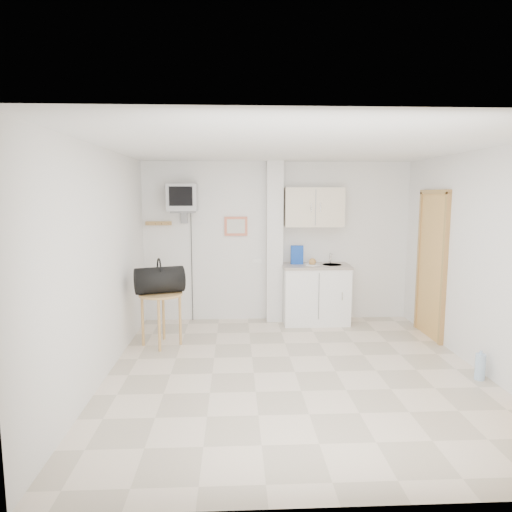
{
  "coord_description": "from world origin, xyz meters",
  "views": [
    {
      "loc": [
        -0.67,
        -4.91,
        2.01
      ],
      "look_at": [
        -0.41,
        0.6,
        1.25
      ],
      "focal_mm": 32.0,
      "sensor_mm": 36.0,
      "label": 1
    }
  ],
  "objects_px": {
    "crt_television": "(183,198)",
    "round_table": "(161,301)",
    "water_bottle": "(480,367)",
    "duffel_bag": "(159,280)"
  },
  "relations": [
    {
      "from": "crt_television",
      "to": "round_table",
      "type": "bearing_deg",
      "value": -101.22
    },
    {
      "from": "crt_television",
      "to": "water_bottle",
      "type": "distance_m",
      "value": 4.51
    },
    {
      "from": "duffel_bag",
      "to": "water_bottle",
      "type": "height_order",
      "value": "duffel_bag"
    },
    {
      "from": "round_table",
      "to": "duffel_bag",
      "type": "xyz_separation_m",
      "value": [
        -0.01,
        0.01,
        0.28
      ]
    },
    {
      "from": "round_table",
      "to": "water_bottle",
      "type": "relative_size",
      "value": 2.19
    },
    {
      "from": "crt_television",
      "to": "duffel_bag",
      "type": "bearing_deg",
      "value": -102.12
    },
    {
      "from": "round_table",
      "to": "water_bottle",
      "type": "xyz_separation_m",
      "value": [
        3.63,
        -1.32,
        -0.45
      ]
    },
    {
      "from": "water_bottle",
      "to": "round_table",
      "type": "bearing_deg",
      "value": 160.08
    },
    {
      "from": "crt_television",
      "to": "duffel_bag",
      "type": "distance_m",
      "value": 1.46
    },
    {
      "from": "round_table",
      "to": "duffel_bag",
      "type": "relative_size",
      "value": 1.01
    }
  ]
}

